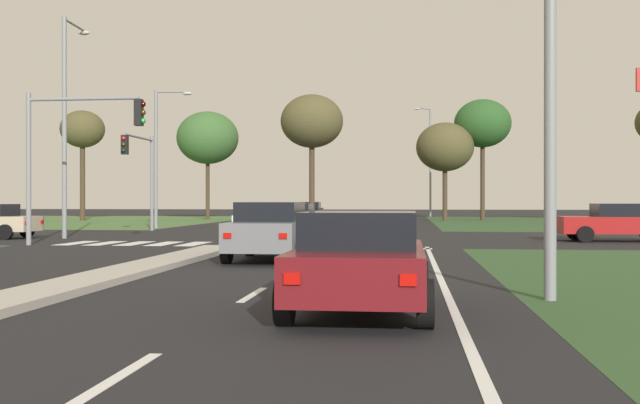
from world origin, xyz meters
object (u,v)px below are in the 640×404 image
(street_lamp_near, at_px, (541,24))
(treeline_fifth, at_px, (483,124))
(street_lamp_third, at_px, (159,150))
(treeline_third, at_px, (312,122))
(car_red_sixth, at_px, (618,222))
(traffic_signal_near_left, at_px, (71,140))
(street_lamp_fourth, at_px, (429,157))
(car_black_fifth, at_px, (311,210))
(traffic_signal_far_left, at_px, (142,164))
(car_maroon_fourth, at_px, (361,260))
(street_lamp_second, at_px, (66,115))
(car_white_seventh, at_px, (286,220))
(car_grey_third, at_px, (271,230))
(treeline_fourth, at_px, (445,147))
(treeline_near, at_px, (83,131))
(car_navy_near, at_px, (283,213))
(treeline_second, at_px, (208,138))

(street_lamp_near, distance_m, treeline_fifth, 50.44)
(street_lamp_third, xyz_separation_m, treeline_third, (6.79, 17.34, 3.41))
(car_red_sixth, height_order, street_lamp_near, street_lamp_near)
(traffic_signal_near_left, xyz_separation_m, street_lamp_near, (14.34, -13.06, 0.74))
(car_red_sixth, bearing_deg, street_lamp_fourth, 7.85)
(car_black_fifth, bearing_deg, traffic_signal_far_left, 78.81)
(traffic_signal_far_left, bearing_deg, car_red_sixth, -16.42)
(car_maroon_fourth, height_order, traffic_signal_near_left, traffic_signal_near_left)
(car_black_fifth, height_order, street_lamp_near, street_lamp_near)
(traffic_signal_far_left, xyz_separation_m, street_lamp_second, (-0.90, -6.71, 1.80))
(car_white_seventh, height_order, treeline_third, treeline_third)
(traffic_signal_near_left, bearing_deg, treeline_fifth, 63.67)
(car_maroon_fourth, xyz_separation_m, car_red_sixth, (9.05, 19.91, 0.02))
(traffic_signal_near_left, height_order, street_lamp_near, street_lamp_near)
(car_red_sixth, height_order, car_white_seventh, car_red_sixth)
(car_grey_third, xyz_separation_m, treeline_fourth, (6.80, 41.64, 5.18))
(treeline_near, relative_size, treeline_fourth, 1.11)
(car_navy_near, relative_size, treeline_fifth, 0.42)
(treeline_third, xyz_separation_m, treeline_fourth, (10.74, 2.28, -1.99))
(car_navy_near, distance_m, traffic_signal_far_left, 13.87)
(street_lamp_near, distance_m, treeline_fourth, 49.13)
(traffic_signal_far_left, height_order, treeline_fifth, treeline_fifth)
(car_red_sixth, relative_size, traffic_signal_near_left, 0.82)
(car_grey_third, relative_size, treeline_second, 0.49)
(car_grey_third, height_order, traffic_signal_far_left, traffic_signal_far_left)
(car_navy_near, bearing_deg, car_red_sixth, 131.37)
(street_lamp_second, xyz_separation_m, treeline_second, (-2.34, 31.47, 1.65))
(car_maroon_fourth, relative_size, treeline_second, 0.46)
(car_red_sixth, xyz_separation_m, treeline_second, (-25.37, 31.28, 6.21))
(car_navy_near, height_order, street_lamp_near, street_lamp_near)
(car_red_sixth, relative_size, treeline_third, 0.45)
(street_lamp_third, height_order, treeline_fourth, street_lamp_third)
(traffic_signal_far_left, height_order, street_lamp_fourth, street_lamp_fourth)
(car_white_seventh, xyz_separation_m, street_lamp_near, (7.67, -20.49, 3.80))
(treeline_near, bearing_deg, treeline_fifth, 9.36)
(street_lamp_second, relative_size, street_lamp_fourth, 0.88)
(traffic_signal_far_left, xyz_separation_m, street_lamp_near, (15.97, -24.68, 1.03))
(street_lamp_second, bearing_deg, street_lamp_fourth, 69.37)
(car_grey_third, relative_size, street_lamp_third, 0.55)
(traffic_signal_far_left, distance_m, street_lamp_near, 29.42)
(car_navy_near, height_order, street_lamp_fourth, street_lamp_fourth)
(treeline_fourth, bearing_deg, treeline_near, -171.67)
(treeline_third, bearing_deg, street_lamp_near, -78.11)
(treeline_third, xyz_separation_m, treeline_fifth, (13.88, 3.34, 0.01))
(car_maroon_fourth, xyz_separation_m, traffic_signal_far_left, (-13.08, 26.43, 2.78))
(traffic_signal_near_left, relative_size, treeline_near, 0.62)
(traffic_signal_far_left, bearing_deg, treeline_fifth, 51.89)
(treeline_second, bearing_deg, car_maroon_fourth, -72.31)
(street_lamp_second, distance_m, treeline_near, 29.27)
(treeline_near, distance_m, treeline_fourth, 29.56)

